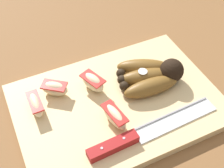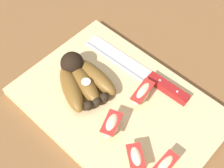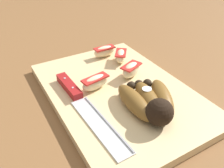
{
  "view_description": "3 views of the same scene",
  "coord_description": "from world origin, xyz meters",
  "px_view_note": "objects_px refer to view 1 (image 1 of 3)",
  "views": [
    {
      "loc": [
        -0.18,
        -0.35,
        0.51
      ],
      "look_at": [
        -0.0,
        0.03,
        0.05
      ],
      "focal_mm": 48.2,
      "sensor_mm": 36.0,
      "label": 1
    },
    {
      "loc": [
        -0.23,
        0.28,
        0.6
      ],
      "look_at": [
        0.03,
        -0.0,
        0.05
      ],
      "focal_mm": 51.08,
      "sensor_mm": 36.0,
      "label": 2
    },
    {
      "loc": [
        0.37,
        -0.23,
        0.33
      ],
      "look_at": [
        0.0,
        -0.01,
        0.04
      ],
      "focal_mm": 37.82,
      "sensor_mm": 36.0,
      "label": 3
    }
  ],
  "objects_px": {
    "apple_wedge_far": "(93,82)",
    "apple_wedge_extra": "(114,116)",
    "apple_wedge_near": "(55,88)",
    "chefs_knife": "(136,136)",
    "banana_bunch": "(152,75)",
    "apple_wedge_middle": "(36,104)"
  },
  "relations": [
    {
      "from": "apple_wedge_far",
      "to": "apple_wedge_extra",
      "type": "height_order",
      "value": "apple_wedge_far"
    },
    {
      "from": "chefs_knife",
      "to": "apple_wedge_far",
      "type": "relative_size",
      "value": 4.35
    },
    {
      "from": "apple_wedge_far",
      "to": "apple_wedge_extra",
      "type": "xyz_separation_m",
      "value": [
        0.0,
        -0.1,
        -0.0
      ]
    },
    {
      "from": "apple_wedge_near",
      "to": "apple_wedge_middle",
      "type": "height_order",
      "value": "same"
    },
    {
      "from": "apple_wedge_extra",
      "to": "chefs_knife",
      "type": "bearing_deg",
      "value": -68.51
    },
    {
      "from": "banana_bunch",
      "to": "chefs_knife",
      "type": "relative_size",
      "value": 0.53
    },
    {
      "from": "banana_bunch",
      "to": "apple_wedge_middle",
      "type": "height_order",
      "value": "banana_bunch"
    },
    {
      "from": "chefs_knife",
      "to": "apple_wedge_extra",
      "type": "xyz_separation_m",
      "value": [
        -0.02,
        0.05,
        0.01
      ]
    },
    {
      "from": "apple_wedge_far",
      "to": "apple_wedge_extra",
      "type": "relative_size",
      "value": 0.9
    },
    {
      "from": "apple_wedge_extra",
      "to": "apple_wedge_far",
      "type": "bearing_deg",
      "value": 92.12
    },
    {
      "from": "banana_bunch",
      "to": "apple_wedge_extra",
      "type": "relative_size",
      "value": 2.07
    },
    {
      "from": "apple_wedge_near",
      "to": "chefs_knife",
      "type": "bearing_deg",
      "value": -58.85
    },
    {
      "from": "chefs_knife",
      "to": "apple_wedge_far",
      "type": "bearing_deg",
      "value": 98.95
    },
    {
      "from": "chefs_knife",
      "to": "apple_wedge_middle",
      "type": "bearing_deg",
      "value": 135.98
    },
    {
      "from": "chefs_knife",
      "to": "apple_wedge_extra",
      "type": "bearing_deg",
      "value": 111.49
    },
    {
      "from": "banana_bunch",
      "to": "chefs_knife",
      "type": "xyz_separation_m",
      "value": [
        -0.1,
        -0.11,
        -0.01
      ]
    },
    {
      "from": "chefs_knife",
      "to": "apple_wedge_near",
      "type": "height_order",
      "value": "apple_wedge_near"
    },
    {
      "from": "apple_wedge_extra",
      "to": "apple_wedge_middle",
      "type": "bearing_deg",
      "value": 144.05
    },
    {
      "from": "apple_wedge_middle",
      "to": "apple_wedge_extra",
      "type": "bearing_deg",
      "value": -35.95
    },
    {
      "from": "banana_bunch",
      "to": "chefs_knife",
      "type": "distance_m",
      "value": 0.15
    },
    {
      "from": "chefs_knife",
      "to": "banana_bunch",
      "type": "bearing_deg",
      "value": 48.67
    },
    {
      "from": "chefs_knife",
      "to": "apple_wedge_near",
      "type": "relative_size",
      "value": 4.56
    }
  ]
}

